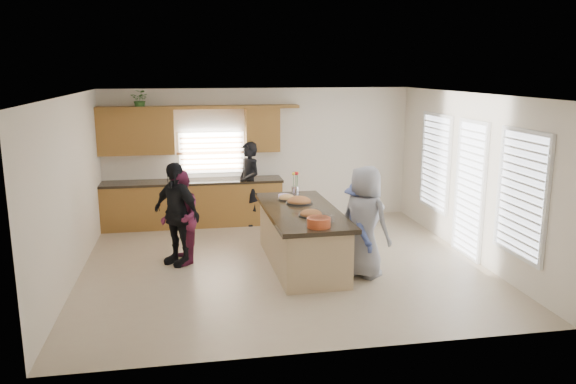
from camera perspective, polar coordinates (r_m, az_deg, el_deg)
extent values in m
plane|color=tan|center=(9.43, -0.54, -7.35)|extent=(6.50, 6.50, 0.00)
cube|color=silver|center=(11.98, -2.95, 3.80)|extent=(6.50, 0.02, 2.80)
cube|color=silver|center=(6.20, 4.07, -4.39)|extent=(6.50, 0.02, 2.80)
cube|color=silver|center=(9.11, -21.15, 0.23)|extent=(0.02, 6.00, 2.80)
cube|color=silver|center=(10.11, 17.93, 1.60)|extent=(0.02, 6.00, 2.80)
cube|color=white|center=(8.89, -0.58, 9.90)|extent=(6.50, 6.00, 0.02)
cube|color=brown|center=(11.77, -9.61, -1.23)|extent=(3.65, 0.62, 0.90)
cube|color=black|center=(11.67, -9.69, 1.04)|extent=(3.70, 0.65, 0.05)
cube|color=brown|center=(11.69, -15.19, 5.89)|extent=(1.50, 0.36, 0.90)
cube|color=brown|center=(11.74, -2.63, 6.33)|extent=(0.70, 0.36, 0.90)
cube|color=brown|center=(11.60, -8.97, 8.50)|extent=(4.05, 0.40, 0.06)
cube|color=brown|center=(11.85, -7.75, 3.97)|extent=(1.35, 0.08, 0.85)
cube|color=white|center=(11.24, 14.73, 2.96)|extent=(0.06, 1.10, 1.75)
cube|color=white|center=(10.05, 17.96, 0.23)|extent=(0.06, 0.85, 2.25)
cube|color=white|center=(8.74, 22.64, -0.21)|extent=(0.06, 1.10, 1.75)
cube|color=tan|center=(9.30, 1.38, -4.80)|extent=(1.05, 2.52, 0.88)
cube|color=black|center=(9.17, 1.40, -1.96)|extent=(1.21, 2.72, 0.07)
cube|color=black|center=(9.42, 1.37, -7.12)|extent=(0.97, 2.44, 0.08)
cylinder|color=black|center=(8.73, 2.34, -2.38)|extent=(0.38, 0.38, 0.02)
ellipsoid|color=#B57039|center=(8.73, 2.34, -2.27)|extent=(0.35, 0.35, 0.16)
cylinder|color=black|center=(9.56, 1.15, -1.07)|extent=(0.45, 0.45, 0.02)
ellipsoid|color=#B57039|center=(9.55, 1.15, -0.97)|extent=(0.41, 0.41, 0.18)
cylinder|color=black|center=(9.82, -0.11, -0.71)|extent=(0.32, 0.32, 0.02)
ellipsoid|color=tan|center=(9.81, -0.11, -0.61)|extent=(0.29, 0.29, 0.13)
cylinder|color=#BC4822|center=(8.12, 3.15, -3.10)|extent=(0.34, 0.34, 0.14)
cylinder|color=beige|center=(8.11, 3.15, -2.76)|extent=(0.28, 0.28, 0.04)
cylinder|color=white|center=(8.43, 4.48, -2.69)|extent=(0.07, 0.07, 0.10)
cylinder|color=#B493D6|center=(10.02, -0.39, -0.38)|extent=(0.21, 0.21, 0.04)
cylinder|color=silver|center=(10.26, 0.76, 0.21)|extent=(0.14, 0.14, 0.14)
imported|color=#3B6F2C|center=(11.63, -14.77, 9.06)|extent=(0.43, 0.40, 0.38)
imported|color=black|center=(11.62, -3.98, 0.84)|extent=(0.64, 0.75, 1.73)
imported|color=#611D3B|center=(9.42, -10.91, -2.59)|extent=(0.74, 0.87, 1.57)
imported|color=black|center=(9.41, -11.29, -2.17)|extent=(1.00, 1.02, 1.72)
imported|color=#404F8C|center=(8.92, 7.46, -3.48)|extent=(0.65, 1.03, 1.53)
imported|color=gray|center=(8.76, 7.79, -3.02)|extent=(0.96, 1.02, 1.75)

